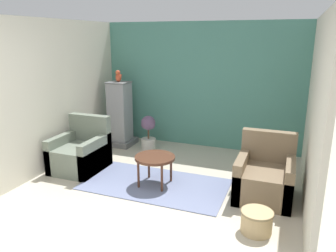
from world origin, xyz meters
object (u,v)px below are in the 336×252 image
(armchair_right, at_px, (265,178))
(potted_plant, at_px, (148,131))
(coffee_table, at_px, (155,159))
(armchair_left, at_px, (81,153))
(parrot, at_px, (118,76))
(birdcage, at_px, (120,116))
(wicker_basket, at_px, (257,221))

(armchair_right, bearing_deg, potted_plant, 151.67)
(coffee_table, relative_size, potted_plant, 0.89)
(armchair_left, distance_m, parrot, 1.81)
(armchair_left, height_order, parrot, parrot)
(coffee_table, distance_m, birdcage, 2.10)
(potted_plant, height_order, wicker_basket, potted_plant)
(armchair_right, bearing_deg, wicker_basket, -89.75)
(birdcage, distance_m, parrot, 0.80)
(armchair_right, height_order, potted_plant, armchair_right)
(armchair_left, bearing_deg, potted_plant, 64.95)
(parrot, distance_m, wicker_basket, 3.96)
(potted_plant, bearing_deg, parrot, 174.42)
(armchair_left, bearing_deg, birdcage, 91.09)
(parrot, bearing_deg, birdcage, -90.00)
(coffee_table, height_order, parrot, parrot)
(armchair_left, xyz_separation_m, armchair_right, (2.97, 0.09, 0.00))
(coffee_table, height_order, armchair_left, armchair_left)
(coffee_table, bearing_deg, armchair_right, 7.46)
(armchair_left, relative_size, armchair_right, 1.00)
(wicker_basket, bearing_deg, parrot, 143.09)
(armchair_right, distance_m, parrot, 3.46)
(armchair_right, xyz_separation_m, parrot, (-2.99, 1.32, 1.12))
(birdcage, bearing_deg, wicker_basket, -36.88)
(potted_plant, distance_m, wicker_basket, 3.21)
(armchair_left, xyz_separation_m, potted_plant, (0.63, 1.35, 0.09))
(armchair_left, xyz_separation_m, birdcage, (-0.03, 1.41, 0.32))
(armchair_left, distance_m, potted_plant, 1.49)
(parrot, bearing_deg, armchair_left, -88.91)
(birdcage, bearing_deg, armchair_right, -23.82)
(armchair_right, relative_size, birdcage, 0.67)
(potted_plant, bearing_deg, wicker_basket, -43.05)
(birdcage, bearing_deg, potted_plant, -5.41)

